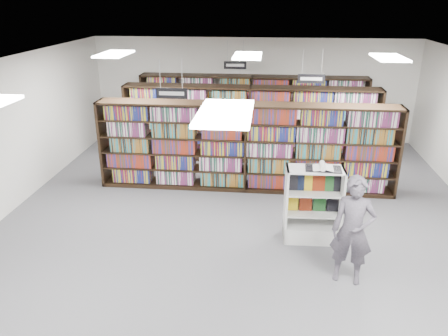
# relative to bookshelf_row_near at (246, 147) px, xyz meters

# --- Properties ---
(floor) EXTENTS (12.00, 12.00, 0.00)m
(floor) POSITION_rel_bookshelf_row_near_xyz_m (0.00, -2.00, -1.05)
(floor) COLOR #515055
(floor) RESTS_ON ground
(ceiling) EXTENTS (10.00, 12.00, 0.10)m
(ceiling) POSITION_rel_bookshelf_row_near_xyz_m (0.00, -2.00, 2.15)
(ceiling) COLOR white
(ceiling) RESTS_ON wall_back
(wall_back) EXTENTS (10.00, 0.10, 3.20)m
(wall_back) POSITION_rel_bookshelf_row_near_xyz_m (0.00, 4.00, 0.55)
(wall_back) COLOR silver
(wall_back) RESTS_ON ground
(bookshelf_row_near) EXTENTS (7.00, 0.60, 2.10)m
(bookshelf_row_near) POSITION_rel_bookshelf_row_near_xyz_m (0.00, 0.00, 0.00)
(bookshelf_row_near) COLOR black
(bookshelf_row_near) RESTS_ON floor
(bookshelf_row_mid) EXTENTS (7.00, 0.60, 2.10)m
(bookshelf_row_mid) POSITION_rel_bookshelf_row_near_xyz_m (0.00, 2.00, 0.00)
(bookshelf_row_mid) COLOR black
(bookshelf_row_mid) RESTS_ON floor
(bookshelf_row_far) EXTENTS (7.00, 0.60, 2.10)m
(bookshelf_row_far) POSITION_rel_bookshelf_row_near_xyz_m (0.00, 3.70, 0.00)
(bookshelf_row_far) COLOR black
(bookshelf_row_far) RESTS_ON floor
(aisle_sign_left) EXTENTS (0.65, 0.02, 0.80)m
(aisle_sign_left) POSITION_rel_bookshelf_row_near_xyz_m (-1.50, -1.00, 1.48)
(aisle_sign_left) COLOR #B2B2B7
(aisle_sign_left) RESTS_ON ceiling
(aisle_sign_right) EXTENTS (0.65, 0.02, 0.80)m
(aisle_sign_right) POSITION_rel_bookshelf_row_near_xyz_m (1.50, 1.00, 1.48)
(aisle_sign_right) COLOR #B2B2B7
(aisle_sign_right) RESTS_ON ceiling
(aisle_sign_center) EXTENTS (0.65, 0.02, 0.80)m
(aisle_sign_center) POSITION_rel_bookshelf_row_near_xyz_m (-0.50, 3.00, 1.48)
(aisle_sign_center) COLOR #B2B2B7
(aisle_sign_center) RESTS_ON ceiling
(troffer_front_center) EXTENTS (0.60, 1.20, 0.04)m
(troffer_front_center) POSITION_rel_bookshelf_row_near_xyz_m (0.00, -5.00, 2.11)
(troffer_front_center) COLOR white
(troffer_front_center) RESTS_ON ceiling
(troffer_back_left) EXTENTS (0.60, 1.20, 0.04)m
(troffer_back_left) POSITION_rel_bookshelf_row_near_xyz_m (-3.00, 0.00, 2.11)
(troffer_back_left) COLOR white
(troffer_back_left) RESTS_ON ceiling
(troffer_back_center) EXTENTS (0.60, 1.20, 0.04)m
(troffer_back_center) POSITION_rel_bookshelf_row_near_xyz_m (0.00, 0.00, 2.11)
(troffer_back_center) COLOR white
(troffer_back_center) RESTS_ON ceiling
(troffer_back_right) EXTENTS (0.60, 1.20, 0.04)m
(troffer_back_right) POSITION_rel_bookshelf_row_near_xyz_m (3.00, 0.00, 2.11)
(troffer_back_right) COLOR white
(troffer_back_right) RESTS_ON ceiling
(endcap_display) EXTENTS (1.07, 0.56, 1.47)m
(endcap_display) POSITION_rel_bookshelf_row_near_xyz_m (1.38, -2.24, -0.55)
(endcap_display) COLOR silver
(endcap_display) RESTS_ON floor
(open_book) EXTENTS (0.66, 0.41, 0.13)m
(open_book) POSITION_rel_bookshelf_row_near_xyz_m (1.51, -2.30, 0.45)
(open_book) COLOR black
(open_book) RESTS_ON endcap_display
(shopper) EXTENTS (0.74, 0.56, 1.84)m
(shopper) POSITION_rel_bookshelf_row_near_xyz_m (1.89, -3.52, -0.13)
(shopper) COLOR #524C57
(shopper) RESTS_ON floor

